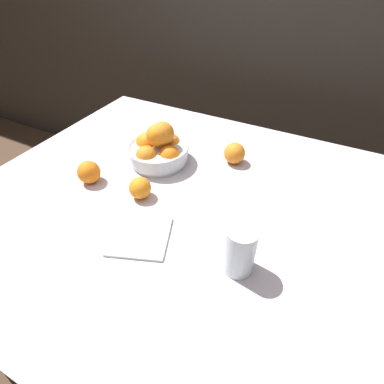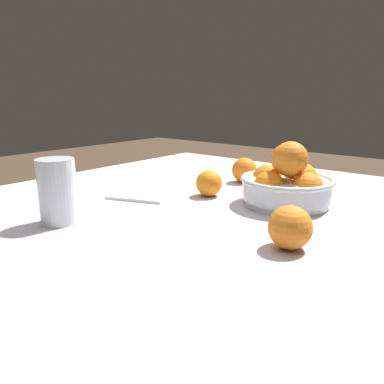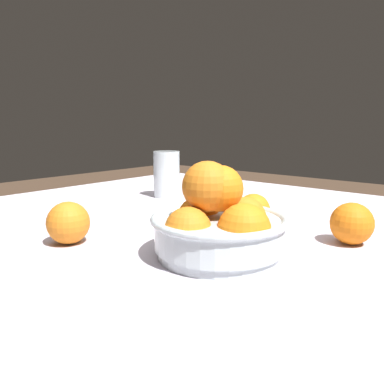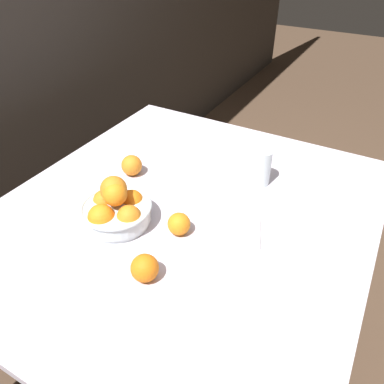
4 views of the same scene
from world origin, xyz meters
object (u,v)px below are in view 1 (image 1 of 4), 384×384
object	(u,v)px
juice_glass	(239,251)
orange_loose_aside	(89,172)
orange_loose_near_bowl	(140,188)
fruit_bowl	(158,149)
orange_loose_front	(234,153)

from	to	relation	value
juice_glass	orange_loose_aside	bearing A→B (deg)	169.81
orange_loose_near_bowl	fruit_bowl	bearing A→B (deg)	105.21
juice_glass	orange_loose_aside	world-z (taller)	juice_glass
juice_glass	orange_loose_aside	size ratio (longest dim) A/B	1.78
juice_glass	fruit_bowl	bearing A→B (deg)	143.84
juice_glass	orange_loose_aside	distance (m)	0.56
orange_loose_front	juice_glass	bearing A→B (deg)	-67.71
juice_glass	orange_loose_near_bowl	bearing A→B (deg)	162.81
fruit_bowl	orange_loose_near_bowl	bearing A→B (deg)	-74.79
juice_glass	orange_loose_near_bowl	xyz separation A→B (m)	(-0.36, 0.11, -0.03)
orange_loose_front	orange_loose_aside	world-z (taller)	orange_loose_front
fruit_bowl	orange_loose_near_bowl	distance (m)	0.20
juice_glass	orange_loose_front	size ratio (longest dim) A/B	1.76
juice_glass	orange_loose_near_bowl	distance (m)	0.38
juice_glass	orange_loose_aside	xyz separation A→B (m)	(-0.55, 0.10, -0.02)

